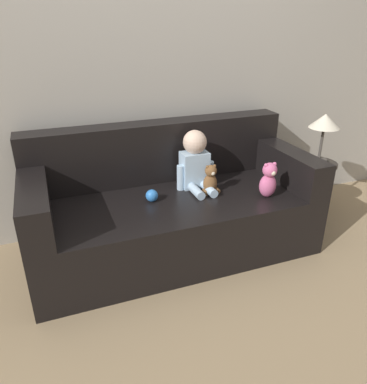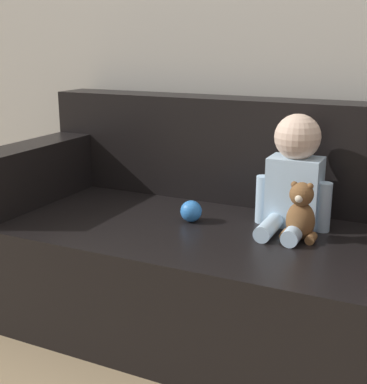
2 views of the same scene
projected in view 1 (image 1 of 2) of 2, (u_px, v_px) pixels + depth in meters
name	position (u px, v px, depth m)	size (l,w,h in m)	color
ground_plane	(174.00, 248.00, 2.58)	(12.00, 12.00, 0.00)	#9E8460
wall_back	(147.00, 42.00, 2.45)	(8.00, 0.05, 2.60)	#ADA89E
couch	(171.00, 207.00, 2.50)	(1.81, 0.82, 0.81)	black
person_baby	(195.00, 162.00, 2.48)	(0.26, 0.30, 0.39)	silver
teddy_bear_brown	(210.00, 180.00, 2.43)	(0.11, 0.09, 0.19)	brown
plush_toy_side	(268.00, 180.00, 2.36)	(0.11, 0.11, 0.23)	#DB6699
toy_ball	(152.00, 196.00, 2.33)	(0.08, 0.08, 0.08)	#337FDB
side_table	(322.00, 140.00, 2.75)	(0.28, 0.28, 0.82)	#332D28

